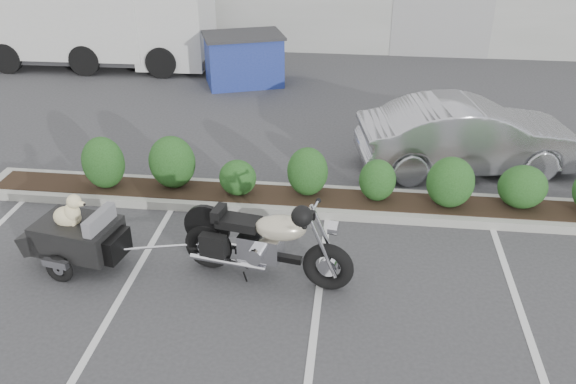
# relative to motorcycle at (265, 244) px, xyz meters

# --- Properties ---
(ground) EXTENTS (90.00, 90.00, 0.00)m
(ground) POSITION_rel_motorcycle_xyz_m (-0.42, 0.01, -0.58)
(ground) COLOR #38383A
(ground) RESTS_ON ground
(planter_kerb) EXTENTS (12.00, 1.00, 0.15)m
(planter_kerb) POSITION_rel_motorcycle_xyz_m (0.58, 2.21, -0.50)
(planter_kerb) COLOR #9E9E93
(planter_kerb) RESTS_ON ground
(motorcycle) EXTENTS (2.51, 1.02, 1.45)m
(motorcycle) POSITION_rel_motorcycle_xyz_m (0.00, 0.00, 0.00)
(motorcycle) COLOR black
(motorcycle) RESTS_ON ground
(pet_trailer) EXTENTS (2.03, 1.16, 1.20)m
(pet_trailer) POSITION_rel_motorcycle_xyz_m (-2.78, 0.03, -0.07)
(pet_trailer) COLOR black
(pet_trailer) RESTS_ON ground
(sedan) EXTENTS (4.40, 2.23, 1.38)m
(sedan) POSITION_rel_motorcycle_xyz_m (3.33, 4.01, 0.11)
(sedan) COLOR #A6A5AD
(sedan) RESTS_ON ground
(dumpster) EXTENTS (2.41, 2.02, 1.35)m
(dumpster) POSITION_rel_motorcycle_xyz_m (-1.91, 8.70, 0.11)
(dumpster) COLOR navy
(dumpster) RESTS_ON ground
(delivery_truck) EXTENTS (6.73, 2.49, 3.06)m
(delivery_truck) POSITION_rel_motorcycle_xyz_m (-6.35, 10.00, 0.89)
(delivery_truck) COLOR beige
(delivery_truck) RESTS_ON ground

